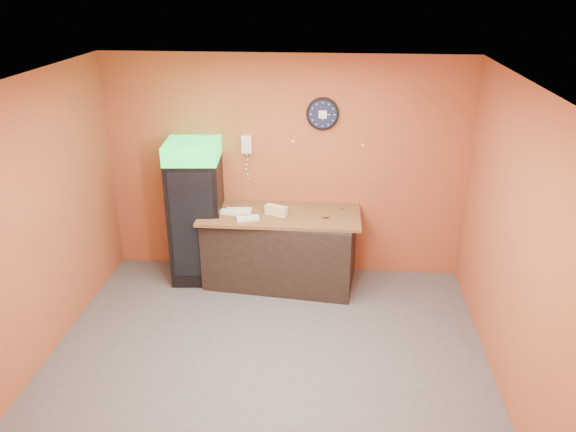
# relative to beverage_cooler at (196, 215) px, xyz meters

# --- Properties ---
(floor) EXTENTS (4.50, 4.50, 0.00)m
(floor) POSITION_rel_beverage_cooler_xyz_m (1.08, -1.61, -0.88)
(floor) COLOR #47474C
(floor) RESTS_ON ground
(back_wall) EXTENTS (4.50, 0.02, 2.80)m
(back_wall) POSITION_rel_beverage_cooler_xyz_m (1.08, 0.39, 0.52)
(back_wall) COLOR #AB5330
(back_wall) RESTS_ON floor
(left_wall) EXTENTS (0.02, 4.00, 2.80)m
(left_wall) POSITION_rel_beverage_cooler_xyz_m (-1.17, -1.61, 0.52)
(left_wall) COLOR #AB5330
(left_wall) RESTS_ON floor
(right_wall) EXTENTS (0.02, 4.00, 2.80)m
(right_wall) POSITION_rel_beverage_cooler_xyz_m (3.33, -1.61, 0.52)
(right_wall) COLOR #AB5330
(right_wall) RESTS_ON floor
(ceiling) EXTENTS (4.50, 4.00, 0.02)m
(ceiling) POSITION_rel_beverage_cooler_xyz_m (1.08, -1.61, 1.92)
(ceiling) COLOR white
(ceiling) RESTS_ON back_wall
(beverage_cooler) EXTENTS (0.69, 0.70, 1.81)m
(beverage_cooler) POSITION_rel_beverage_cooler_xyz_m (0.00, 0.00, 0.00)
(beverage_cooler) COLOR black
(beverage_cooler) RESTS_ON floor
(prep_counter) EXTENTS (1.90, 0.99, 0.91)m
(prep_counter) POSITION_rel_beverage_cooler_xyz_m (1.06, -0.01, -0.43)
(prep_counter) COLOR black
(prep_counter) RESTS_ON floor
(wall_clock) EXTENTS (0.39, 0.06, 0.39)m
(wall_clock) POSITION_rel_beverage_cooler_xyz_m (1.54, 0.36, 1.21)
(wall_clock) COLOR black
(wall_clock) RESTS_ON back_wall
(wall_phone) EXTENTS (0.12, 0.11, 0.23)m
(wall_phone) POSITION_rel_beverage_cooler_xyz_m (0.61, 0.34, 0.82)
(wall_phone) COLOR white
(wall_phone) RESTS_ON back_wall
(butcher_paper) EXTENTS (1.96, 0.84, 0.04)m
(butcher_paper) POSITION_rel_beverage_cooler_xyz_m (1.06, -0.01, 0.05)
(butcher_paper) COLOR brown
(butcher_paper) RESTS_ON prep_counter
(sub_roll_stack) EXTENTS (0.29, 0.19, 0.12)m
(sub_roll_stack) POSITION_rel_beverage_cooler_xyz_m (1.02, -0.07, 0.12)
(sub_roll_stack) COLOR beige
(sub_roll_stack) RESTS_ON butcher_paper
(wrapped_sandwich_left) EXTENTS (0.29, 0.13, 0.04)m
(wrapped_sandwich_left) POSITION_rel_beverage_cooler_xyz_m (0.47, -0.08, 0.09)
(wrapped_sandwich_left) COLOR white
(wrapped_sandwich_left) RESTS_ON butcher_paper
(wrapped_sandwich_mid) EXTENTS (0.29, 0.18, 0.04)m
(wrapped_sandwich_mid) POSITION_rel_beverage_cooler_xyz_m (0.70, -0.25, 0.09)
(wrapped_sandwich_mid) COLOR white
(wrapped_sandwich_mid) RESTS_ON butcher_paper
(wrapped_sandwich_right) EXTENTS (0.32, 0.14, 0.04)m
(wrapped_sandwich_right) POSITION_rel_beverage_cooler_xyz_m (0.55, -0.03, 0.09)
(wrapped_sandwich_right) COLOR white
(wrapped_sandwich_right) RESTS_ON butcher_paper
(kitchen_tool) EXTENTS (0.06, 0.06, 0.06)m
(kitchen_tool) POSITION_rel_beverage_cooler_xyz_m (1.01, 0.00, 0.10)
(kitchen_tool) COLOR silver
(kitchen_tool) RESTS_ON butcher_paper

